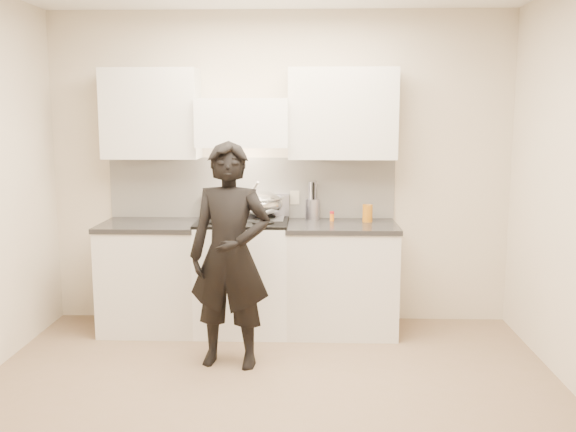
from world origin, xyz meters
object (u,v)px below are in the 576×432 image
(stove, at_px, (243,275))
(counter_right, at_px, (341,277))
(wok, at_px, (260,203))
(utensil_crock, at_px, (312,208))
(person, at_px, (230,255))

(stove, relative_size, counter_right, 1.04)
(counter_right, relative_size, wok, 1.85)
(stove, bearing_deg, utensil_crock, 22.72)
(utensil_crock, bearing_deg, wok, -166.56)
(utensil_crock, bearing_deg, stove, -157.28)
(stove, xyz_separation_m, counter_right, (0.83, 0.00, -0.01))
(person, bearing_deg, wok, 89.33)
(counter_right, bearing_deg, stove, -180.00)
(stove, height_order, wok, wok)
(stove, bearing_deg, counter_right, 0.00)
(utensil_crock, bearing_deg, counter_right, -45.05)
(utensil_crock, relative_size, person, 0.20)
(counter_right, height_order, wok, wok)
(stove, distance_m, utensil_crock, 0.84)
(stove, relative_size, utensil_crock, 2.95)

